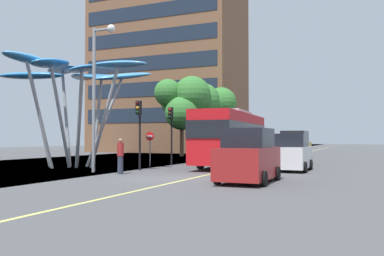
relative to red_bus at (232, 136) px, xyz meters
name	(u,v)px	position (x,y,z in m)	size (l,w,h in m)	color
ground	(152,179)	(-0.92, -9.35, -2.06)	(120.00, 240.00, 0.10)	#4C4C4F
red_bus	(232,136)	(0.00, 0.00, 0.00)	(3.22, 11.42, 3.68)	red
leaf_sculpture	(75,77)	(-8.86, -5.01, 3.75)	(10.51, 9.07, 6.98)	#9EA0A5
traffic_light_kerb_near	(139,120)	(-3.78, -5.66, 0.86)	(0.28, 0.42, 3.98)	black
traffic_light_kerb_far	(171,123)	(-4.00, -1.07, 0.83)	(0.28, 0.42, 3.94)	black
traffic_light_island_mid	(205,131)	(-4.19, 5.73, 0.42)	(0.28, 0.42, 3.35)	black
car_parked_near	(249,157)	(3.69, -9.40, -0.96)	(2.06, 4.07, 2.25)	maroon
car_parked_mid	(291,153)	(4.25, -2.56, -1.03)	(2.07, 3.81, 2.09)	silver
car_parked_far	(295,149)	(3.61, 2.96, -0.91)	(1.92, 4.41, 2.35)	gold
street_lamp	(98,80)	(-5.11, -7.73, 2.99)	(1.41, 0.44, 7.92)	gray
tree_pavement_near	(182,102)	(-9.36, 12.39, 3.60)	(5.79, 5.60, 8.19)	brown
tree_pavement_far	(209,107)	(-7.51, 15.35, 3.23)	(5.15, 5.56, 7.73)	brown
pedestrian	(120,156)	(-3.42, -8.13, -1.08)	(0.34, 0.34, 1.83)	#2D3342
no_entry_sign	(150,143)	(-4.89, -2.38, -0.48)	(0.60, 0.12, 2.28)	gray
backdrop_building	(169,69)	(-17.06, 24.84, 9.49)	(19.62, 11.64, 22.98)	brown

